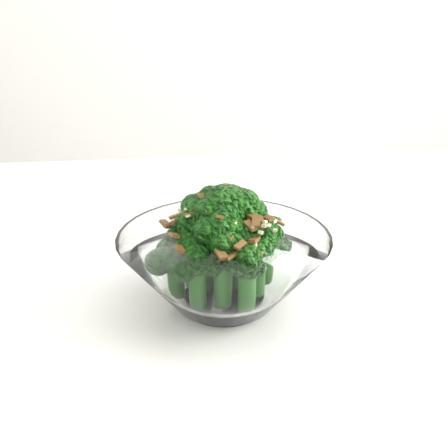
{
  "coord_description": "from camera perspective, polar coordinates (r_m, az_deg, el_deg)",
  "views": [
    {
      "loc": [
        0.1,
        -0.52,
        1.01
      ],
      "look_at": [
        0.08,
        -0.11,
        0.83
      ],
      "focal_mm": 40.0,
      "sensor_mm": 36.0,
      "label": 1
    }
  ],
  "objects": [
    {
      "name": "table",
      "position": [
        0.63,
        -2.66,
        -8.14
      ],
      "size": [
        1.32,
        0.99,
        0.75
      ],
      "color": "white",
      "rests_on": "ground"
    },
    {
      "name": "broccoli_dish",
      "position": [
        0.47,
        -0.11,
        -4.0
      ],
      "size": [
        0.2,
        0.2,
        0.12
      ],
      "color": "white",
      "rests_on": "table"
    }
  ]
}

